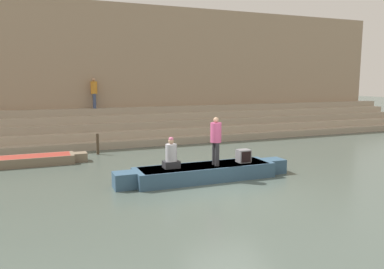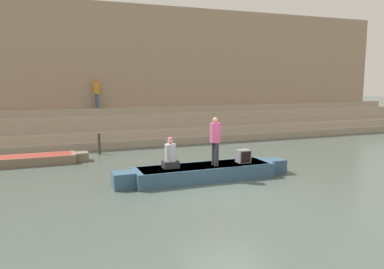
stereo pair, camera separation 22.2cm
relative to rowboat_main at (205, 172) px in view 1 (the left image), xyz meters
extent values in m
plane|color=#47544C|center=(0.06, -1.67, -0.27)|extent=(120.00, 120.00, 0.00)
cube|color=tan|center=(0.06, 8.59, -0.09)|extent=(36.00, 3.31, 0.37)
cube|color=#B2A28D|center=(0.06, 8.92, 0.28)|extent=(36.00, 2.65, 0.37)
cube|color=tan|center=(0.06, 9.25, 0.65)|extent=(36.00, 1.99, 0.37)
cube|color=#B2A28D|center=(0.06, 9.58, 1.02)|extent=(36.00, 1.32, 0.37)
cube|color=tan|center=(0.06, 9.91, 1.39)|extent=(36.00, 0.66, 0.37)
cube|color=tan|center=(0.06, 10.84, 3.59)|extent=(34.20, 1.20, 7.72)
cube|color=brown|center=(0.06, 10.22, 0.03)|extent=(34.20, 0.12, 0.60)
cube|color=#33516B|center=(0.00, 0.00, -0.02)|extent=(4.88, 1.23, 0.51)
cube|color=#2D2D2D|center=(0.00, 0.00, 0.21)|extent=(4.49, 1.13, 0.05)
cube|color=#33516B|center=(2.78, 0.00, -0.02)|extent=(0.68, 0.68, 0.51)
cube|color=#33516B|center=(-2.78, 0.00, -0.02)|extent=(0.68, 0.68, 0.51)
cylinder|color=olive|center=(-0.73, 0.71, 0.14)|extent=(2.89, 0.04, 0.04)
cylinder|color=#28282D|center=(0.34, -0.04, 0.64)|extent=(0.16, 0.16, 0.80)
cylinder|color=#28282D|center=(0.34, -0.24, 0.64)|extent=(0.16, 0.16, 0.80)
cylinder|color=#C64C7F|center=(0.34, -0.14, 1.37)|extent=(0.37, 0.37, 0.66)
sphere|color=tan|center=(0.34, -0.14, 1.80)|extent=(0.19, 0.19, 0.19)
cube|color=#28282D|center=(-1.20, 0.06, 0.36)|extent=(0.52, 0.41, 0.23)
cylinder|color=#B2B2BC|center=(-1.20, 0.06, 0.75)|extent=(0.37, 0.37, 0.56)
sphere|color=tan|center=(-1.20, 0.06, 1.13)|extent=(0.19, 0.19, 0.19)
sphere|color=pink|center=(-1.20, 0.06, 1.20)|extent=(0.16, 0.16, 0.16)
cube|color=slate|center=(1.46, -0.06, 0.47)|extent=(0.44, 0.39, 0.45)
cube|color=black|center=(1.46, -0.26, 0.47)|extent=(0.36, 0.02, 0.37)
cube|color=#756651|center=(-5.84, 4.67, -0.09)|extent=(3.76, 1.09, 0.37)
cube|color=#993328|center=(-5.84, 4.67, 0.07)|extent=(3.46, 0.99, 0.05)
cube|color=#756651|center=(-3.69, 4.67, -0.09)|extent=(0.53, 0.60, 0.37)
cylinder|color=#473828|center=(-2.80, 5.91, 0.21)|extent=(0.13, 0.13, 0.96)
cylinder|color=#3D4C75|center=(-2.37, 10.01, 1.98)|extent=(0.15, 0.15, 0.81)
cylinder|color=#3D4C75|center=(-2.37, 9.81, 1.98)|extent=(0.15, 0.15, 0.81)
cylinder|color=orange|center=(-2.37, 9.91, 2.72)|extent=(0.36, 0.36, 0.68)
sphere|color=tan|center=(-2.37, 9.91, 3.15)|extent=(0.19, 0.19, 0.19)
camera|label=1|loc=(-5.04, -11.45, 3.11)|focal=35.00mm
camera|label=2|loc=(-4.83, -11.53, 3.11)|focal=35.00mm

